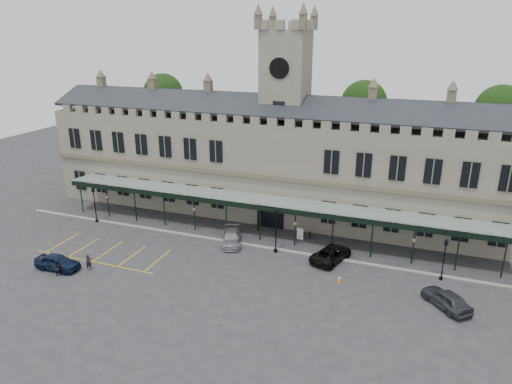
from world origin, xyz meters
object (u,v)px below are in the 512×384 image
(sign_board, at_px, (300,234))
(car_left_a, at_px, (57,262))
(car_right_a, at_px, (446,299))
(lamp_post_right, at_px, (444,256))
(car_taxi, at_px, (231,238))
(clock_tower, at_px, (285,109))
(traffic_cone, at_px, (339,279))
(station_building, at_px, (284,164))
(lamp_post_left, at_px, (94,201))
(car_van, at_px, (331,254))
(person_b, at_px, (57,268))
(person_a, at_px, (89,262))
(lamp_post_mid, at_px, (276,226))

(sign_board, xyz_separation_m, car_left_a, (-20.23, -14.69, 0.13))
(car_left_a, xyz_separation_m, car_right_a, (35.08, 6.00, 0.01))
(lamp_post_right, distance_m, car_taxi, 21.35)
(clock_tower, bearing_deg, car_taxi, -103.36)
(sign_board, bearing_deg, car_right_a, -18.93)
(traffic_cone, xyz_separation_m, sign_board, (-5.77, 7.71, 0.34))
(station_building, height_order, lamp_post_left, station_building)
(clock_tower, height_order, car_van, clock_tower)
(car_left_a, relative_size, person_b, 2.87)
(lamp_post_left, relative_size, car_right_a, 0.99)
(lamp_post_left, xyz_separation_m, person_a, (7.10, -10.04, -1.91))
(lamp_post_mid, bearing_deg, clock_tower, 103.11)
(station_building, relative_size, car_taxi, 12.58)
(lamp_post_right, xyz_separation_m, car_van, (-10.34, 0.30, -1.76))
(station_building, xyz_separation_m, lamp_post_left, (-20.30, -10.72, -3.78))
(lamp_post_right, xyz_separation_m, person_a, (-31.92, -9.68, -1.71))
(car_taxi, bearing_deg, car_van, -22.46)
(lamp_post_mid, xyz_separation_m, car_van, (5.80, 0.21, -2.28))
(station_building, height_order, person_a, station_building)
(lamp_post_mid, bearing_deg, sign_board, 68.16)
(lamp_post_left, xyz_separation_m, car_van, (28.67, -0.05, -1.96))
(lamp_post_mid, distance_m, car_right_a, 17.24)
(clock_tower, distance_m, car_right_a, 27.63)
(station_building, relative_size, car_left_a, 13.35)
(lamp_post_left, height_order, person_a, lamp_post_left)
(car_van, bearing_deg, person_b, 45.80)
(clock_tower, bearing_deg, station_building, -90.00)
(clock_tower, bearing_deg, car_left_a, -126.37)
(person_a, bearing_deg, car_van, -33.02)
(car_left_a, height_order, person_b, person_b)
(station_building, height_order, sign_board, station_building)
(lamp_post_left, bearing_deg, station_building, 27.84)
(car_taxi, bearing_deg, station_building, 54.61)
(station_building, xyz_separation_m, lamp_post_mid, (2.58, -10.98, -3.47))
(traffic_cone, xyz_separation_m, person_b, (-25.21, -7.89, 0.48))
(clock_tower, distance_m, lamp_post_left, 25.25)
(lamp_post_right, relative_size, person_a, 2.69)
(clock_tower, bearing_deg, traffic_cone, -56.25)
(station_building, distance_m, car_right_a, 25.32)
(station_building, height_order, car_right_a, station_building)
(sign_board, bearing_deg, car_left_a, -132.62)
(station_building, relative_size, lamp_post_left, 13.25)
(sign_board, height_order, person_a, person_a)
(lamp_post_mid, distance_m, person_b, 21.45)
(lamp_post_right, distance_m, sign_board, 15.22)
(traffic_cone, bearing_deg, car_van, 111.20)
(lamp_post_right, relative_size, sign_board, 3.20)
(clock_tower, relative_size, car_van, 4.76)
(station_building, distance_m, person_a, 25.25)
(person_a, bearing_deg, sign_board, -19.56)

